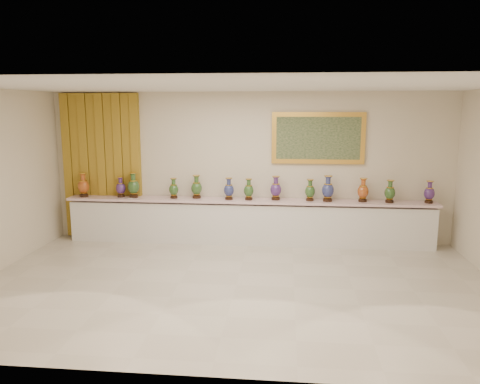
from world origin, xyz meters
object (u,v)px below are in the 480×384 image
object	(u,v)px
vase_0	(83,186)
vase_1	(121,188)
vase_2	(133,186)
counter	(248,222)

from	to	relation	value
vase_0	vase_1	distance (m)	0.76
vase_1	vase_2	distance (m)	0.28
vase_1	vase_0	bearing A→B (deg)	-176.45
vase_0	vase_2	xyz separation A→B (m)	(1.04, 0.03, 0.01)
vase_0	vase_2	size ratio (longest dim) A/B	0.96
counter	vase_2	size ratio (longest dim) A/B	14.33
vase_0	counter	bearing A→B (deg)	0.93
vase_2	vase_1	bearing A→B (deg)	175.43
vase_0	vase_1	size ratio (longest dim) A/B	1.18
vase_1	vase_2	size ratio (longest dim) A/B	0.82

